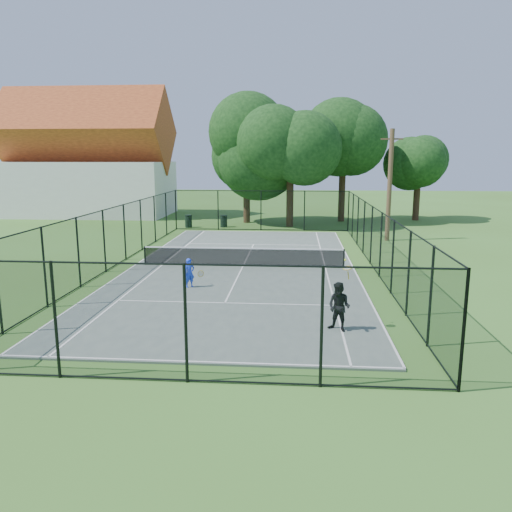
# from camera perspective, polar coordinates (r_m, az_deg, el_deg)

# --- Properties ---
(ground) EXTENTS (120.00, 120.00, 0.00)m
(ground) POSITION_cam_1_polar(r_m,az_deg,el_deg) (25.00, -1.51, -1.33)
(ground) COLOR #3C6422
(tennis_court) EXTENTS (11.00, 24.00, 0.06)m
(tennis_court) POSITION_cam_1_polar(r_m,az_deg,el_deg) (25.00, -1.51, -1.26)
(tennis_court) COLOR #4F5E58
(tennis_court) RESTS_ON ground
(tennis_net) EXTENTS (10.08, 0.08, 0.95)m
(tennis_net) POSITION_cam_1_polar(r_m,az_deg,el_deg) (24.88, -1.52, -0.03)
(tennis_net) COLOR black
(tennis_net) RESTS_ON tennis_court
(fence) EXTENTS (13.10, 26.10, 3.00)m
(fence) POSITION_cam_1_polar(r_m,az_deg,el_deg) (24.72, -1.53, 2.07)
(fence) COLOR black
(fence) RESTS_ON ground
(tree_near_left) EXTENTS (6.90, 6.90, 9.00)m
(tree_near_left) POSITION_cam_1_polar(r_m,az_deg,el_deg) (41.92, -1.09, 11.38)
(tree_near_left) COLOR #332114
(tree_near_left) RESTS_ON ground
(tree_near_mid) EXTENTS (6.40, 6.40, 8.37)m
(tree_near_mid) POSITION_cam_1_polar(r_m,az_deg,el_deg) (39.60, 3.96, 10.81)
(tree_near_mid) COLOR #332114
(tree_near_mid) RESTS_ON ground
(tree_near_right) EXTENTS (6.53, 6.53, 9.02)m
(tree_near_right) POSITION_cam_1_polar(r_m,az_deg,el_deg) (43.46, 9.93, 11.47)
(tree_near_right) COLOR #332114
(tree_near_right) RESTS_ON ground
(tree_far_right) EXTENTS (4.82, 4.82, 6.38)m
(tree_far_right) POSITION_cam_1_polar(r_m,az_deg,el_deg) (45.79, 18.03, 8.83)
(tree_far_right) COLOR #332114
(tree_far_right) RESTS_ON ground
(building) EXTENTS (15.30, 8.15, 11.87)m
(building) POSITION_cam_1_polar(r_m,az_deg,el_deg) (50.25, -18.70, 10.08)
(building) COLOR silver
(building) RESTS_ON ground
(trash_bin_left) EXTENTS (0.58, 0.58, 1.00)m
(trash_bin_left) POSITION_cam_1_polar(r_m,az_deg,el_deg) (39.56, -7.72, 3.97)
(trash_bin_left) COLOR black
(trash_bin_left) RESTS_ON ground
(trash_bin_right) EXTENTS (0.58, 0.58, 0.95)m
(trash_bin_right) POSITION_cam_1_polar(r_m,az_deg,el_deg) (39.52, -3.71, 4.01)
(trash_bin_right) COLOR black
(trash_bin_right) RESTS_ON ground
(utility_pole) EXTENTS (1.40, 0.30, 7.22)m
(utility_pole) POSITION_cam_1_polar(r_m,az_deg,el_deg) (33.86, 15.03, 7.88)
(utility_pole) COLOR #4C3823
(utility_pole) RESTS_ON ground
(player_blue) EXTENTS (0.85, 0.50, 1.22)m
(player_blue) POSITION_cam_1_polar(r_m,az_deg,el_deg) (21.09, -7.59, -1.93)
(player_blue) COLOR blue
(player_blue) RESTS_ON tennis_court
(player_black) EXTENTS (0.95, 1.13, 2.18)m
(player_black) POSITION_cam_1_polar(r_m,az_deg,el_deg) (15.90, 9.48, -5.73)
(player_black) COLOR black
(player_black) RESTS_ON tennis_court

